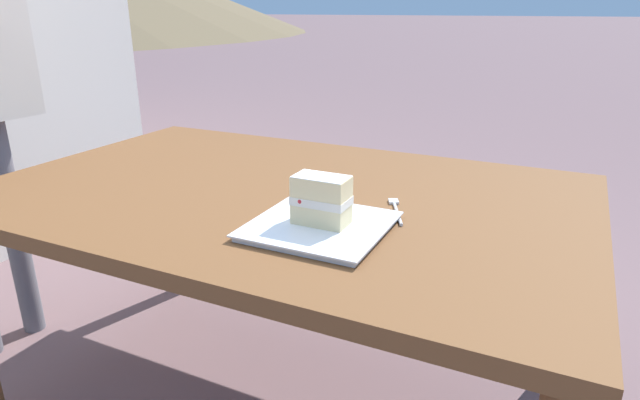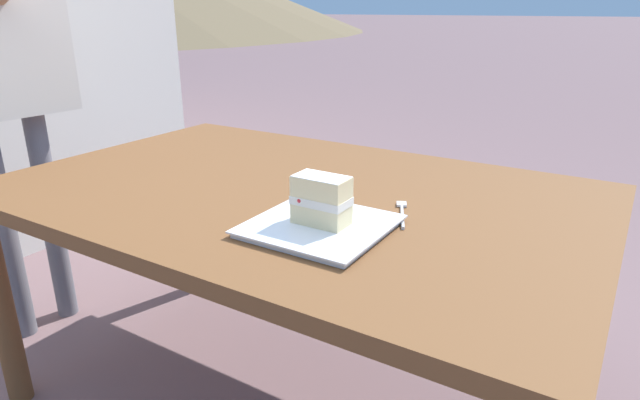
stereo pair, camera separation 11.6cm
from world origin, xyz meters
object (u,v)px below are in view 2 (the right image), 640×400
(patio_table, at_px, (292,214))
(cake_slice, at_px, (321,200))
(dessert_fork, at_px, (402,212))
(dessert_plate, at_px, (320,226))

(patio_table, bearing_deg, cake_slice, -43.16)
(patio_table, distance_m, cake_slice, 0.34)
(cake_slice, bearing_deg, patio_table, 136.84)
(patio_table, distance_m, dessert_fork, 0.35)
(cake_slice, bearing_deg, dessert_fork, 58.00)
(dessert_plate, xyz_separation_m, dessert_fork, (0.12, 0.18, -0.00))
(patio_table, height_order, dessert_fork, dessert_fork)
(patio_table, xyz_separation_m, dessert_plate, (0.22, -0.21, 0.09))
(patio_table, distance_m, dessert_plate, 0.32)
(cake_slice, height_order, dessert_fork, cake_slice)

